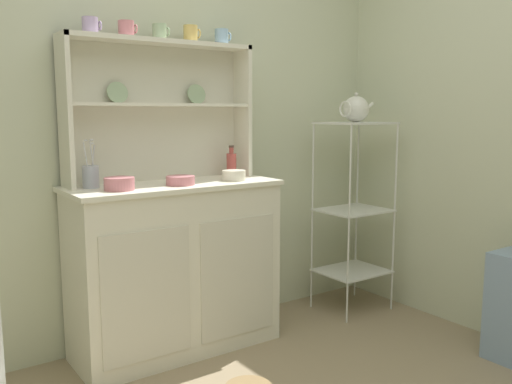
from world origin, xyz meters
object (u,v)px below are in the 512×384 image
Objects in this scene: bowl_mixing_large at (119,184)px; bakers_rack at (354,200)px; hutch_shelf_unit at (158,101)px; porcelain_teapot at (356,109)px; hutch_cabinet at (176,265)px; cup_lilac_0 at (90,26)px; utensil_jar at (91,176)px; jam_bottle at (231,164)px.

bakers_rack is at bearing -1.00° from bowl_mixing_large.
porcelain_teapot is at bearing -12.30° from hutch_shelf_unit.
cup_lilac_0 is at bearing 161.50° from hutch_cabinet.
utensil_jar is 0.96× the size of porcelain_teapot.
bakers_rack is 6.77× the size of jam_bottle.
bowl_mixing_large is 0.60× the size of utensil_jar.
jam_bottle is (0.78, -0.04, -0.71)m from cup_lilac_0.
bowl_mixing_large is 0.80× the size of jam_bottle.
bakers_rack is 13.47× the size of cup_lilac_0.
bowl_mixing_large is 1.58m from porcelain_teapot.
porcelain_teapot reaches higher than hutch_cabinet.
cup_lilac_0 reaches higher than hutch_cabinet.
jam_bottle is at bearing 11.84° from hutch_cabinet.
bakers_rack reaches higher than hutch_cabinet.
utensil_jar is (-1.63, 0.18, 0.25)m from bakers_rack.
bowl_mixing_large is (-1.54, 0.03, 0.22)m from bakers_rack.
cup_lilac_0 is (-0.37, 0.12, 1.22)m from hutch_cabinet.
hutch_shelf_unit is 4.31× the size of utensil_jar.
hutch_shelf_unit is (0.00, 0.16, 0.87)m from hutch_cabinet.
jam_bottle is at bearing -2.65° from cup_lilac_0.
porcelain_teapot is (1.22, -0.10, 0.83)m from hutch_cabinet.
hutch_shelf_unit is 1.25m from porcelain_teapot.
bowl_mixing_large is at bearing -78.31° from cup_lilac_0.
cup_lilac_0 is 1.05m from jam_bottle.
hutch_shelf_unit is at bearing 11.99° from utensil_jar.
hutch_shelf_unit reaches higher than porcelain_teapot.
porcelain_teapot is at bearing -6.23° from utensil_jar.
utensil_jar is (-0.41, 0.08, 0.50)m from hutch_cabinet.
cup_lilac_0 is 0.37× the size of utensil_jar.
hutch_shelf_unit is at bearing 6.66° from cup_lilac_0.
hutch_cabinet is 0.67m from jam_bottle.
bakers_rack reaches higher than bowl_mixing_large.
hutch_cabinet is 0.92× the size of bakers_rack.
porcelain_teapot reaches higher than jam_bottle.
hutch_cabinet is at bearing -168.16° from jam_bottle.
utensil_jar reaches higher than jam_bottle.
bowl_mixing_large is at bearing -60.13° from utensil_jar.
porcelain_teapot reaches higher than utensil_jar.
hutch_shelf_unit is at bearing 167.70° from porcelain_teapot.
hutch_shelf_unit is 0.51m from cup_lilac_0.
bakers_rack is at bearing -12.29° from hutch_shelf_unit.
bakers_rack is at bearing -4.70° from hutch_cabinet.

